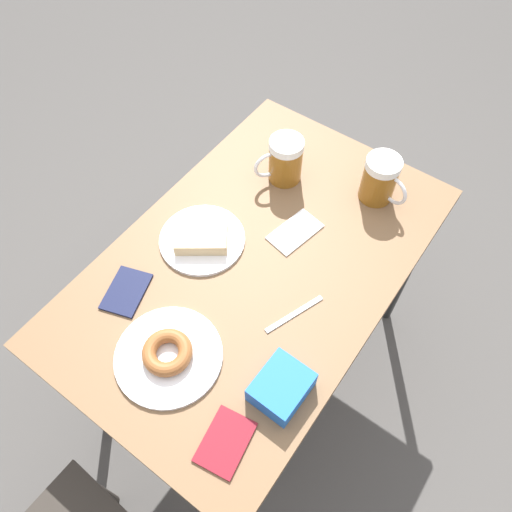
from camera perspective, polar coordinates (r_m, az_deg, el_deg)
The scene contains 11 objects.
ground_plane at distance 1.94m, azimuth -0.00°, elevation -12.58°, with size 8.00×8.00×0.00m, color #474442.
table at distance 1.33m, azimuth -0.00°, elevation -2.15°, with size 0.67×1.06×0.75m.
plate_with_cake at distance 1.30m, azimuth -6.21°, elevation 2.18°, with size 0.22×0.22×0.04m.
plate_with_donut at distance 1.16m, azimuth -10.01°, elevation -11.03°, with size 0.25×0.25×0.04m.
beer_mug_left at distance 1.39m, azimuth 14.01°, elevation 8.48°, with size 0.14×0.09×0.14m.
beer_mug_center at distance 1.40m, azimuth 3.29°, elevation 10.89°, with size 0.10×0.13×0.14m.
napkin_folded at distance 1.32m, azimuth 4.47°, elevation 2.76°, with size 0.11×0.16×0.00m.
fork at distance 1.20m, azimuth 4.40°, elevation -6.63°, with size 0.07×0.16×0.00m.
passport_near_edge at distance 1.26m, azimuth -14.60°, elevation -3.93°, with size 0.12×0.15×0.01m.
passport_far_edge at distance 1.09m, azimuth -3.53°, elevation -20.44°, with size 0.11×0.14×0.01m.
blue_pouch at distance 1.10m, azimuth 2.92°, elevation -14.75°, with size 0.11×0.12×0.06m.
Camera 1 is at (-0.40, 0.56, 1.82)m, focal length 35.00 mm.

